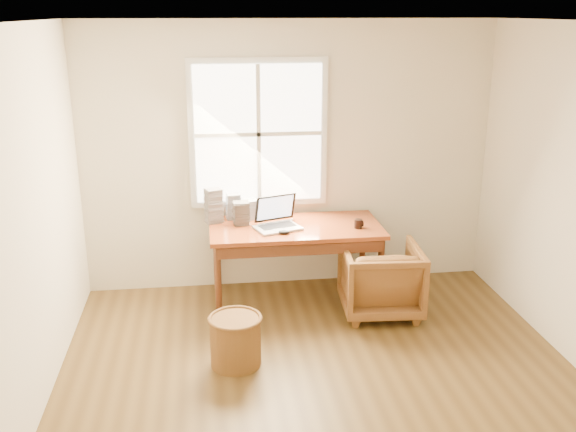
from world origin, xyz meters
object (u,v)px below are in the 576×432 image
armchair (381,279)px  cd_stack_a (233,206)px  wicker_stool (236,341)px  coffee_mug (358,224)px  laptop (277,212)px  desk (295,228)px

armchair → cd_stack_a: 1.56m
wicker_stool → coffee_mug: coffee_mug is taller
laptop → cd_stack_a: 0.53m
desk → armchair: desk is taller
coffee_mug → cd_stack_a: size_ratio=0.33×
desk → cd_stack_a: 0.65m
laptop → cd_stack_a: bearing=117.9°
armchair → coffee_mug: (-0.17, 0.24, 0.46)m
cd_stack_a → wicker_stool: bearing=-92.9°
desk → coffee_mug: bearing=-13.8°
armchair → cd_stack_a: cd_stack_a is taller
desk → laptop: (-0.18, -0.07, 0.18)m
desk → cd_stack_a: bearing=152.6°
desk → wicker_stool: (-0.63, -1.12, -0.53)m
coffee_mug → cd_stack_a: 1.21m
desk → wicker_stool: 1.39m
laptop → cd_stack_a: (-0.39, 0.36, -0.04)m
desk → coffee_mug: size_ratio=19.26×
wicker_stool → coffee_mug: size_ratio=4.78×
armchair → cd_stack_a: size_ratio=2.88×
armchair → wicker_stool: size_ratio=1.81×
armchair → laptop: laptop is taller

